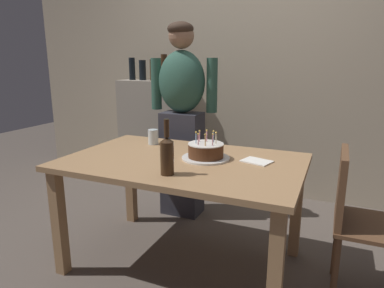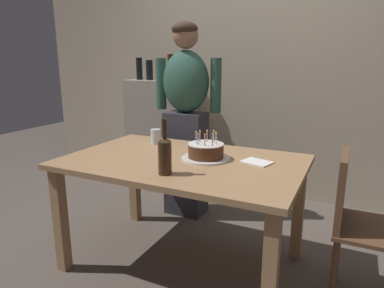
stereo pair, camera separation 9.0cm
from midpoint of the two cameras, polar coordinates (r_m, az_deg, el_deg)
name	(u,v)px [view 2 (the right image)]	position (r m, az deg, el deg)	size (l,w,h in m)	color
ground_plane	(183,262)	(2.49, -0.34, -19.12)	(10.00, 10.00, 0.00)	#564C44
back_wall	(254,66)	(3.55, 11.01, 12.66)	(5.20, 0.10, 2.60)	tan
dining_table	(183,174)	(2.21, -0.37, -4.99)	(1.50, 0.96, 0.74)	#A37A51
birthday_cake	(206,152)	(2.18, 3.52, -1.32)	(0.31, 0.31, 0.18)	white
water_glass_near	(156,137)	(2.58, -5.09, 1.25)	(0.08, 0.08, 0.11)	silver
wine_bottle	(165,154)	(1.87, -3.20, -1.69)	(0.08, 0.08, 0.31)	#382314
napkin_stack	(257,162)	(2.16, 11.95, -2.98)	(0.17, 0.13, 0.01)	white
person_man_bearded	(186,118)	(2.95, -0.13, 4.39)	(0.61, 0.27, 1.66)	#33333D
dining_chair	(358,218)	(2.14, 27.15, -10.89)	(0.42, 0.42, 0.87)	brown
shelf_cabinet	(161,131)	(3.80, -4.48, 2.10)	(0.77, 0.30, 1.42)	#9E9384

